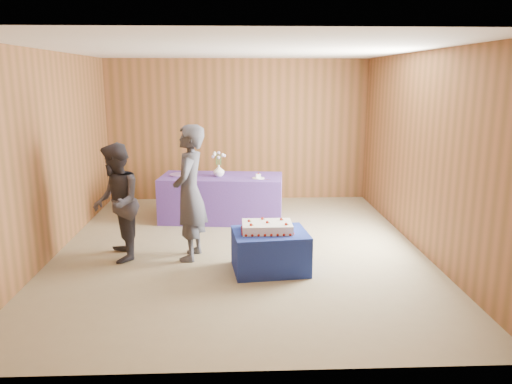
{
  "coord_description": "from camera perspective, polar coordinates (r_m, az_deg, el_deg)",
  "views": [
    {
      "loc": [
        -0.05,
        -6.65,
        2.35
      ],
      "look_at": [
        0.23,
        0.1,
        0.79
      ],
      "focal_mm": 35.0,
      "sensor_mm": 36.0,
      "label": 1
    }
  ],
  "objects": [
    {
      "name": "knife",
      "position": [
        7.98,
        0.7,
        1.43
      ],
      "size": [
        0.26,
        0.07,
        0.0
      ],
      "primitive_type": "cube",
      "rotation": [
        0.0,
        0.0,
        -0.19
      ],
      "color": "#B8B8BD",
      "rests_on": "serving_table"
    },
    {
      "name": "guest_left",
      "position": [
        6.52,
        -7.6,
        -0.12
      ],
      "size": [
        0.52,
        0.7,
        1.77
      ],
      "primitive_type": "imported",
      "rotation": [
        0.0,
        0.0,
        -1.72
      ],
      "color": "#3B3C46",
      "rests_on": "ground"
    },
    {
      "name": "vase",
      "position": [
        8.26,
        -4.27,
        2.45
      ],
      "size": [
        0.21,
        0.21,
        0.19
      ],
      "primitive_type": "imported",
      "rotation": [
        0.0,
        0.0,
        0.17
      ],
      "color": "white",
      "rests_on": "serving_table"
    },
    {
      "name": "ground",
      "position": [
        7.05,
        -1.86,
        -6.49
      ],
      "size": [
        6.0,
        6.0,
        0.0
      ],
      "primitive_type": "plane",
      "color": "#85795B",
      "rests_on": "ground"
    },
    {
      "name": "room_shell",
      "position": [
        6.67,
        -1.97,
        8.27
      ],
      "size": [
        5.04,
        6.04,
        2.72
      ],
      "color": "brown",
      "rests_on": "ground"
    },
    {
      "name": "plate",
      "position": [
        8.08,
        0.26,
        1.6
      ],
      "size": [
        0.25,
        0.25,
        0.01
      ],
      "primitive_type": "cylinder",
      "rotation": [
        0.0,
        0.0,
        -0.3
      ],
      "color": "white",
      "rests_on": "serving_table"
    },
    {
      "name": "serving_table",
      "position": [
        8.38,
        -3.93,
        -0.68
      ],
      "size": [
        2.08,
        1.11,
        0.75
      ],
      "primitive_type": "cube",
      "rotation": [
        0.0,
        0.0,
        -0.11
      ],
      "color": "#543799",
      "rests_on": "ground"
    },
    {
      "name": "guest_right",
      "position": [
        6.68,
        -15.67,
        -1.18
      ],
      "size": [
        0.76,
        0.88,
        1.54
      ],
      "primitive_type": "imported",
      "rotation": [
        0.0,
        0.0,
        -1.31
      ],
      "color": "#34333E",
      "rests_on": "ground"
    },
    {
      "name": "flower_spray",
      "position": [
        8.22,
        -4.3,
        4.16
      ],
      "size": [
        0.24,
        0.24,
        0.18
      ],
      "color": "#2C6E2F",
      "rests_on": "vase"
    },
    {
      "name": "sheet_cake",
      "position": [
        6.14,
        1.28,
        -4.02
      ],
      "size": [
        0.64,
        0.44,
        0.15
      ],
      "rotation": [
        0.0,
        0.0,
        0.0
      ],
      "color": "white",
      "rests_on": "cake_table"
    },
    {
      "name": "cake_table",
      "position": [
        6.22,
        1.63,
        -6.77
      ],
      "size": [
        0.97,
        0.8,
        0.5
      ],
      "primitive_type": "cube",
      "rotation": [
        0.0,
        0.0,
        0.11
      ],
      "color": "navy",
      "rests_on": "ground"
    },
    {
      "name": "cake_slice",
      "position": [
        8.07,
        0.26,
        1.87
      ],
      "size": [
        0.08,
        0.07,
        0.09
      ],
      "rotation": [
        0.0,
        0.0,
        0.12
      ],
      "color": "white",
      "rests_on": "plate"
    },
    {
      "name": "platter",
      "position": [
        8.44,
        -8.54,
        1.97
      ],
      "size": [
        0.44,
        0.44,
        0.02
      ],
      "primitive_type": "cylinder",
      "rotation": [
        0.0,
        0.0,
        0.13
      ],
      "color": "#7352A5",
      "rests_on": "serving_table"
    }
  ]
}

